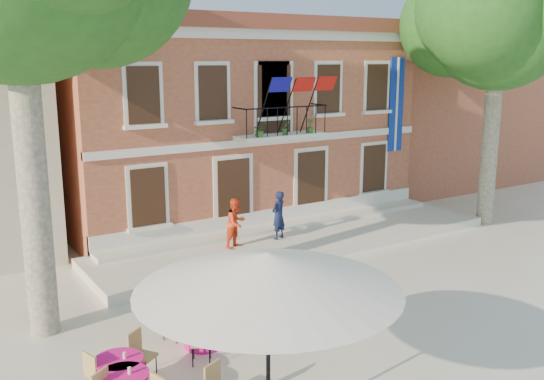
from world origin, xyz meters
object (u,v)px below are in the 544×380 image
Objects in this scene: patio_umbrella at (268,272)px; cafe_table_3 at (203,327)px; plane_tree_east at (500,19)px; cafe_table_4 at (247,306)px; pedestrian_navy at (278,215)px; cafe_table_0 at (119,376)px; pedestrian_orange at (236,223)px.

patio_umbrella reaches higher than cafe_table_3.
plane_tree_east reaches higher than cafe_table_4.
cafe_table_0 is (-7.33, -5.97, -0.67)m from pedestrian_navy.
cafe_table_4 is at bearing 64.59° from patio_umbrella.
cafe_table_0 is at bearing 125.59° from patio_umbrella.
cafe_table_3 is (-3.53, -4.87, -0.66)m from pedestrian_orange.
patio_umbrella is (-13.79, -6.72, -4.56)m from plane_tree_east.
patio_umbrella reaches higher than pedestrian_navy.
cafe_table_3 is at bearing -166.01° from plane_tree_east.
cafe_table_3 and cafe_table_4 have the same top height.
plane_tree_east is 11.74m from pedestrian_orange.
pedestrian_navy is 0.85× the size of cafe_table_4.
pedestrian_navy is at bearing 43.92° from cafe_table_3.
pedestrian_orange is 6.05m from cafe_table_3.
patio_umbrella is at bearing -135.59° from pedestrian_orange.
plane_tree_east is 17.54m from cafe_table_0.
patio_umbrella reaches higher than pedestrian_orange.
cafe_table_3 is (0.48, 3.41, -2.40)m from patio_umbrella.
cafe_table_0 is 0.97× the size of cafe_table_3.
plane_tree_east is at bearing -28.80° from pedestrian_orange.
cafe_table_0 is at bearing -155.01° from cafe_table_3.
pedestrian_navy reaches higher than cafe_table_4.
cafe_table_3 is at bearing -145.69° from pedestrian_orange.
cafe_table_0 is (-5.72, -5.89, -0.66)m from pedestrian_orange.
pedestrian_orange is 0.86× the size of cafe_table_0.
plane_tree_east reaches higher than cafe_table_3.
cafe_table_0 is at bearing -164.37° from plane_tree_east.
pedestrian_orange reaches higher than cafe_table_3.
cafe_table_4 is at bearing 18.45° from cafe_table_3.
pedestrian_navy reaches higher than cafe_table_3.
plane_tree_east is 14.13m from cafe_table_4.
cafe_table_0 is 2.41m from cafe_table_3.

